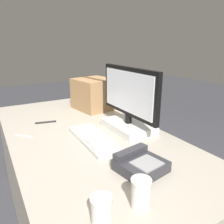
% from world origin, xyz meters
% --- Properties ---
extents(ground_plane, '(12.00, 12.00, 0.00)m').
position_xyz_m(ground_plane, '(0.00, 0.00, 0.00)').
color(ground_plane, '#38383D').
extents(office_desk, '(1.80, 0.90, 0.71)m').
position_xyz_m(office_desk, '(0.00, 0.00, 0.36)').
color(office_desk, '#A89E8E').
rests_on(office_desk, ground_plane).
extents(monitor, '(0.55, 0.22, 0.41)m').
position_xyz_m(monitor, '(0.11, 0.27, 0.87)').
color(monitor, white).
rests_on(monitor, office_desk).
extents(keyboard, '(0.44, 0.16, 0.03)m').
position_xyz_m(keyboard, '(0.15, -0.01, 0.73)').
color(keyboard, beige).
rests_on(keyboard, office_desk).
extents(desk_phone, '(0.21, 0.22, 0.08)m').
position_xyz_m(desk_phone, '(0.53, 0.04, 0.74)').
color(desk_phone, '#2D2D33').
rests_on(desk_phone, office_desk).
extents(paper_cup_left, '(0.07, 0.07, 0.11)m').
position_xyz_m(paper_cup_left, '(0.71, -0.10, 0.77)').
color(paper_cup_left, white).
rests_on(paper_cup_left, office_desk).
extents(paper_cup_right, '(0.07, 0.07, 0.10)m').
position_xyz_m(paper_cup_right, '(0.72, -0.25, 0.76)').
color(paper_cup_right, white).
rests_on(paper_cup_right, office_desk).
extents(spoon, '(0.11, 0.10, 0.00)m').
position_xyz_m(spoon, '(-0.12, -0.33, 0.71)').
color(spoon, silver).
rests_on(spoon, office_desk).
extents(cardboard_box, '(0.36, 0.34, 0.26)m').
position_xyz_m(cardboard_box, '(-0.45, 0.29, 0.84)').
color(cardboard_box, '#9E754C').
rests_on(cardboard_box, office_desk).
extents(pen_marker, '(0.04, 0.14, 0.01)m').
position_xyz_m(pen_marker, '(-0.30, -0.17, 0.72)').
color(pen_marker, black).
rests_on(pen_marker, office_desk).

